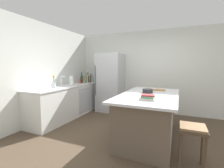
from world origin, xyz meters
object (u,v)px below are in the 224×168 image
paper_towel_roll (72,81)px  cutting_board (158,90)px  bar_stool (192,134)px  gin_bottle (92,79)px  olive_oil_bottle (86,79)px  mixing_bowl (148,91)px  kitchen_island (149,116)px  syrup_bottle (91,79)px  flower_vase (54,84)px  refrigerator (111,83)px  soda_bottle (87,79)px  wine_bottle (82,79)px  cookbook_stack (148,97)px  sink_faucet (61,81)px  hot_sauce_bottle (80,81)px  whiskey_bottle (88,79)px

paper_towel_roll → cutting_board: size_ratio=0.84×
bar_stool → cutting_board: bearing=115.9°
gin_bottle → olive_oil_bottle: 0.29m
mixing_bowl → gin_bottle: bearing=147.1°
bar_stool → kitchen_island: bearing=134.6°
syrup_bottle → bar_stool: bearing=-37.7°
flower_vase → syrup_bottle: size_ratio=1.10×
gin_bottle → syrup_bottle: bearing=137.0°
refrigerator → paper_towel_roll: refrigerator is taller
refrigerator → soda_bottle: 0.85m
kitchen_island → wine_bottle: (-2.47, 1.20, 0.60)m
flower_vase → cookbook_stack: flower_vase is taller
bar_stool → flower_vase: flower_vase is taller
bar_stool → sink_faucet: (-3.21, 0.98, 0.56)m
flower_vase → syrup_bottle: flower_vase is taller
refrigerator → paper_towel_roll: size_ratio=6.03×
kitchen_island → cookbook_stack: 0.75m
kitchen_island → cookbook_stack: bearing=-82.2°
sink_faucet → mixing_bowl: sink_faucet is taller
wine_bottle → cutting_board: wine_bottle is taller
refrigerator → gin_bottle: (-0.78, 0.09, 0.09)m
soda_bottle → syrup_bottle: bearing=95.7°
syrup_bottle → mixing_bowl: size_ratio=1.37×
sink_faucet → wine_bottle: (-0.01, 0.99, -0.02)m
hot_sauce_bottle → mixing_bowl: hot_sauce_bottle is taller
cutting_board → sink_faucet: bearing=-171.3°
bar_stool → hot_sauce_bottle: 3.74m
sink_faucet → olive_oil_bottle: 1.09m
syrup_bottle → whiskey_bottle: whiskey_bottle is taller
kitchen_island → cutting_board: 0.76m
flower_vase → mixing_bowl: flower_vase is taller
sink_faucet → wine_bottle: wine_bottle is taller
refrigerator → sink_faucet: 1.59m
whiskey_bottle → wine_bottle: 0.29m
gin_bottle → cookbook_stack: 3.22m
bar_stool → wine_bottle: size_ratio=1.75×
whiskey_bottle → hot_sauce_bottle: whiskey_bottle is taller
syrup_bottle → mixing_bowl: (2.34, -1.54, -0.08)m
soda_bottle → hot_sauce_bottle: 0.30m
paper_towel_roll → gin_bottle: size_ratio=1.14×
bar_stool → flower_vase: 3.24m
soda_bottle → cookbook_stack: (2.45, -1.95, -0.11)m
whiskey_bottle → cutting_board: size_ratio=0.91×
gin_bottle → whiskey_bottle: (-0.09, -0.11, 0.02)m
refrigerator → olive_oil_bottle: (-0.82, -0.20, 0.12)m
mixing_bowl → syrup_bottle: bearing=146.7°
flower_vase → paper_towel_roll: flower_vase is taller
hot_sauce_bottle → cutting_board: bearing=-11.1°
wine_bottle → hot_sauce_bottle: bearing=-83.1°
soda_bottle → flower_vase: bearing=-90.8°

